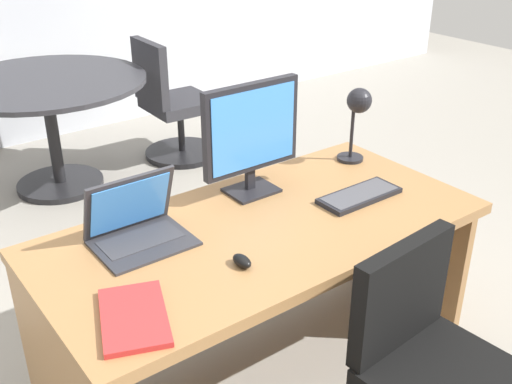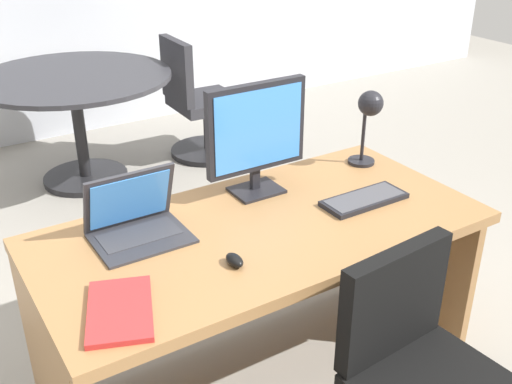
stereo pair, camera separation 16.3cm
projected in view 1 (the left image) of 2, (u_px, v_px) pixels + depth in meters
name	position (u px, v px, depth m)	size (l,w,h in m)	color
ground	(110.00, 231.00, 3.67)	(12.00, 12.00, 0.00)	gray
desk	(255.00, 263.00, 2.39)	(1.67, 0.81, 0.72)	#9E7042
monitor	(251.00, 132.00, 2.40)	(0.43, 0.16, 0.46)	black
laptop	(135.00, 220.00, 2.15)	(0.33, 0.26, 0.24)	#2D2D33
keyboard	(359.00, 195.00, 2.46)	(0.35, 0.14, 0.02)	black
mouse	(242.00, 261.00, 2.02)	(0.05, 0.08, 0.04)	black
desk_lamp	(358.00, 110.00, 2.68)	(0.12, 0.15, 0.34)	black
book	(134.00, 317.00, 1.77)	(0.28, 0.35, 0.02)	red
meeting_table	(49.00, 107.00, 3.96)	(1.28, 1.28, 0.75)	black
meeting_chair_near	(173.00, 111.00, 4.51)	(0.56, 0.56, 0.90)	black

